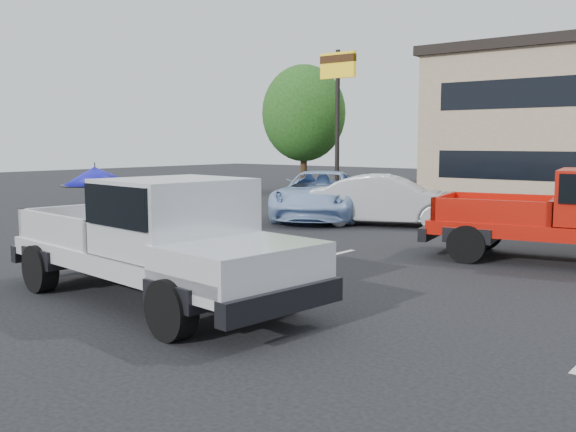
% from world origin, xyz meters
% --- Properties ---
extents(ground, '(90.00, 90.00, 0.00)m').
position_xyz_m(ground, '(0.00, 0.00, 0.00)').
color(ground, black).
rests_on(ground, ground).
extents(stripe_left, '(0.12, 5.00, 0.01)m').
position_xyz_m(stripe_left, '(-3.00, 2.00, 0.00)').
color(stripe_left, silver).
rests_on(stripe_left, ground).
extents(motel_sign, '(1.60, 0.22, 6.00)m').
position_xyz_m(motel_sign, '(-10.00, 14.00, 4.65)').
color(motel_sign, black).
rests_on(motel_sign, ground).
extents(tree_left, '(3.96, 3.96, 6.02)m').
position_xyz_m(tree_left, '(-14.00, 17.00, 3.73)').
color(tree_left, '#332114').
rests_on(tree_left, ground).
extents(silver_pickup, '(5.86, 2.55, 2.06)m').
position_xyz_m(silver_pickup, '(-2.48, -1.28, 1.05)').
color(silver_pickup, black).
rests_on(silver_pickup, ground).
extents(silver_sedan, '(4.66, 3.15, 1.45)m').
position_xyz_m(silver_sedan, '(-4.53, 8.73, 0.73)').
color(silver_sedan, silver).
rests_on(silver_sedan, ground).
extents(blue_suv, '(4.64, 5.88, 1.49)m').
position_xyz_m(blue_suv, '(-7.05, 8.84, 0.74)').
color(blue_suv, '#99B7E4').
rests_on(blue_suv, ground).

